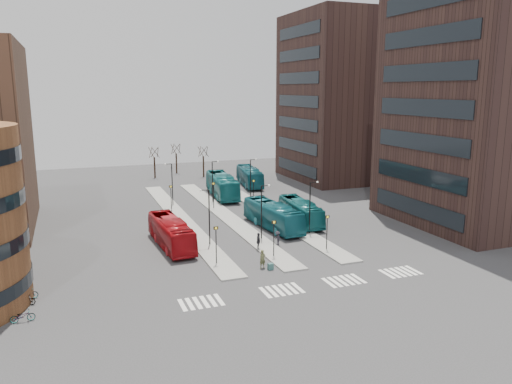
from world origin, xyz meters
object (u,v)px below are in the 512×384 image
object	(u,v)px
bicycle_far	(27,294)
teal_bus_a	(273,215)
bicycle_mid	(25,300)
teal_bus_b	(222,185)
teal_bus_d	(250,176)
bicycle_near	(23,316)
commuter_a	(192,248)
teal_bus_c	(300,211)
red_bus	(171,233)
traveller	(263,259)
commuter_b	(258,241)
commuter_c	(278,238)
suitcase	(270,267)

from	to	relation	value
bicycle_far	teal_bus_a	bearing A→B (deg)	-71.20
bicycle_mid	bicycle_far	world-z (taller)	bicycle_far
teal_bus_a	teal_bus_b	distance (m)	19.61
bicycle_far	teal_bus_d	bearing A→B (deg)	-46.64
teal_bus_d	bicycle_near	size ratio (longest dim) A/B	6.79
commuter_a	bicycle_near	size ratio (longest dim) A/B	1.08
teal_bus_c	bicycle_mid	world-z (taller)	teal_bus_c
red_bus	teal_bus_a	world-z (taller)	teal_bus_a
teal_bus_b	traveller	world-z (taller)	teal_bus_b
commuter_b	bicycle_near	world-z (taller)	commuter_b
teal_bus_b	commuter_c	bearing A→B (deg)	-88.18
suitcase	commuter_c	xyz separation A→B (m)	(3.57, 6.70, 0.48)
traveller	bicycle_near	xyz separation A→B (m)	(-20.40, -4.17, -0.45)
teal_bus_c	commuter_c	distance (m)	9.87
teal_bus_a	commuter_c	size ratio (longest dim) A/B	7.26
traveller	commuter_a	bearing A→B (deg)	121.32
commuter_a	commuter_b	world-z (taller)	commuter_b
teal_bus_a	bicycle_mid	xyz separation A→B (m)	(-26.61, -13.63, -1.14)
red_bus	commuter_a	size ratio (longest dim) A/B	5.99
teal_bus_d	bicycle_mid	xyz separation A→B (m)	(-33.31, -40.39, -1.16)
suitcase	bicycle_far	size ratio (longest dim) A/B	0.35
teal_bus_a	bicycle_far	world-z (taller)	teal_bus_a
teal_bus_c	bicycle_near	xyz separation A→B (m)	(-30.87, -17.75, -1.01)
teal_bus_a	bicycle_far	size ratio (longest dim) A/B	6.61
teal_bus_b	commuter_b	world-z (taller)	teal_bus_b
commuter_b	traveller	bearing A→B (deg)	-178.14
traveller	commuter_c	xyz separation A→B (m)	(4.11, 6.07, -0.12)
traveller	bicycle_mid	distance (m)	20.44
red_bus	teal_bus_d	size ratio (longest dim) A/B	0.96
suitcase	bicycle_mid	xyz separation A→B (m)	(-20.95, -0.50, 0.14)
teal_bus_d	commuter_b	distance (m)	35.87
teal_bus_a	commuter_c	distance (m)	6.81
traveller	bicycle_near	world-z (taller)	traveller
commuter_b	commuter_c	world-z (taller)	commuter_b
teal_bus_d	teal_bus_a	bearing A→B (deg)	-95.53
red_bus	bicycle_near	bearing A→B (deg)	-137.92
teal_bus_c	bicycle_mid	size ratio (longest dim) A/B	7.01
red_bus	teal_bus_b	distance (m)	25.68
teal_bus_a	teal_bus_c	distance (m)	4.39
teal_bus_c	suitcase	bearing A→B (deg)	-120.19
teal_bus_a	teal_bus_d	bearing A→B (deg)	70.75
teal_bus_b	traveller	distance (m)	32.62
red_bus	commuter_c	xyz separation A→B (m)	(10.89, -3.61, -0.75)
teal_bus_a	teal_bus_d	distance (m)	27.58
suitcase	bicycle_near	size ratio (longest dim) A/B	0.36
commuter_c	teal_bus_d	bearing A→B (deg)	166.11
teal_bus_a	bicycle_far	distance (m)	29.41
teal_bus_d	commuter_c	xyz separation A→B (m)	(-8.80, -33.18, -0.83)
bicycle_far	suitcase	bearing A→B (deg)	-98.11
commuter_a	bicycle_near	distance (m)	17.88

